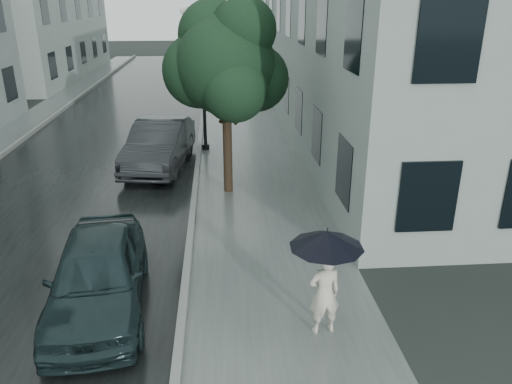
{
  "coord_description": "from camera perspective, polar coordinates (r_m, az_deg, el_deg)",
  "views": [
    {
      "loc": [
        -0.84,
        -7.46,
        5.34
      ],
      "look_at": [
        -0.05,
        2.77,
        1.3
      ],
      "focal_mm": 35.0,
      "sensor_mm": 36.0,
      "label": 1
    }
  ],
  "objects": [
    {
      "name": "pedestrian",
      "position": [
        8.5,
        7.83,
        -11.44
      ],
      "size": [
        0.59,
        0.44,
        1.49
      ],
      "primitive_type": "imported",
      "rotation": [
        0.0,
        0.0,
        3.3
      ],
      "color": "beige",
      "rests_on": "sidewalk"
    },
    {
      "name": "kerb_far",
      "position": [
        21.59,
        -25.34,
        5.29
      ],
      "size": [
        0.15,
        60.0,
        0.15
      ],
      "primitive_type": "cube",
      "color": "slate",
      "rests_on": "ground"
    },
    {
      "name": "car_near",
      "position": [
        9.48,
        -17.63,
        -8.95
      ],
      "size": [
        2.03,
        4.2,
        1.38
      ],
      "primitive_type": "imported",
      "rotation": [
        0.0,
        0.0,
        0.1
      ],
      "color": "#19282B",
      "rests_on": "ground"
    },
    {
      "name": "kerb_near",
      "position": [
        20.17,
        -6.37,
        6.23
      ],
      "size": [
        0.15,
        60.0,
        0.15
      ],
      "primitive_type": "cube",
      "color": "slate",
      "rests_on": "ground"
    },
    {
      "name": "building_far_b",
      "position": [
        39.65,
        -24.66,
        17.73
      ],
      "size": [
        7.02,
        18.0,
        8.0
      ],
      "color": "gray",
      "rests_on": "ground"
    },
    {
      "name": "lamp_post",
      "position": [
        18.17,
        -6.6,
        13.66
      ],
      "size": [
        0.85,
        0.34,
        5.07
      ],
      "rotation": [
        0.0,
        0.0,
        0.07
      ],
      "color": "black",
      "rests_on": "ground"
    },
    {
      "name": "ground",
      "position": [
        9.21,
        1.69,
        -13.95
      ],
      "size": [
        120.0,
        120.0,
        0.0
      ],
      "primitive_type": "plane",
      "color": "black",
      "rests_on": "ground"
    },
    {
      "name": "building_near",
      "position": [
        27.7,
        9.32,
        19.49
      ],
      "size": [
        7.02,
        36.0,
        9.0
      ],
      "color": "gray",
      "rests_on": "ground"
    },
    {
      "name": "umbrella",
      "position": [
        8.03,
        8.09,
        -5.34
      ],
      "size": [
        1.26,
        1.26,
        1.0
      ],
      "rotation": [
        0.0,
        0.0,
        -0.04
      ],
      "color": "black",
      "rests_on": "ground"
    },
    {
      "name": "asphalt_road",
      "position": [
        20.62,
        -16.17,
        5.63
      ],
      "size": [
        6.85,
        60.0,
        0.0
      ],
      "primitive_type": "cube",
      "color": "black",
      "rests_on": "ground"
    },
    {
      "name": "sidewalk",
      "position": [
        20.21,
        -1.15,
        6.18
      ],
      "size": [
        3.5,
        60.0,
        0.01
      ],
      "primitive_type": "cube",
      "color": "slate",
      "rests_on": "ground"
    },
    {
      "name": "street_tree",
      "position": [
        13.89,
        -3.49,
        14.5
      ],
      "size": [
        3.5,
        3.18,
        5.37
      ],
      "color": "#332619",
      "rests_on": "ground"
    },
    {
      "name": "car_far",
      "position": [
        16.89,
        -10.98,
        5.38
      ],
      "size": [
        2.2,
        4.79,
        1.52
      ],
      "primitive_type": "imported",
      "rotation": [
        0.0,
        0.0,
        -0.13
      ],
      "color": "#232528",
      "rests_on": "ground"
    }
  ]
}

